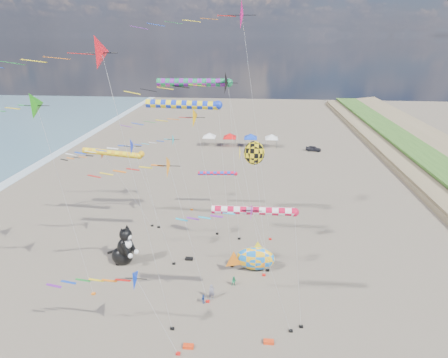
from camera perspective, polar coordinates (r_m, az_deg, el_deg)
ground at (r=33.28m, az=-5.35°, el=-26.45°), size 260.00×260.00×0.00m
delta_kite_0 at (r=51.17m, az=-9.80°, el=6.00°), size 9.28×1.95×12.18m
delta_kite_1 at (r=42.44m, az=-5.25°, el=9.85°), size 10.96×2.59×17.42m
delta_kite_2 at (r=37.61m, az=-15.15°, el=4.52°), size 10.16×2.09×15.33m
delta_kite_3 at (r=26.61m, az=-22.16°, el=18.08°), size 13.58×2.39×25.24m
delta_kite_4 at (r=48.65m, az=-18.87°, el=3.62°), size 10.29×1.67×11.59m
delta_kite_5 at (r=38.42m, az=-1.90°, el=14.93°), size 15.63×2.70×21.66m
delta_kite_6 at (r=29.70m, az=-16.20°, el=-16.73°), size 10.24×1.98×8.03m
delta_kite_7 at (r=34.52m, az=-30.30°, el=9.70°), size 10.82×2.54×20.72m
delta_kite_8 at (r=27.88m, az=4.77°, el=-5.99°), size 8.69×1.74×13.05m
delta_kite_9 at (r=30.84m, az=-10.56°, el=1.22°), size 10.54×2.33×15.50m
delta_kite_10 at (r=40.15m, az=1.56°, el=24.99°), size 15.92×3.29×28.70m
windsock_0 at (r=34.96m, az=-6.14°, el=11.86°), size 8.76×0.86×19.21m
windsock_1 at (r=28.38m, az=5.50°, el=-5.30°), size 8.33×0.72×12.30m
windsock_2 at (r=52.08m, az=-0.79°, el=0.90°), size 7.31×0.61×6.31m
windsock_3 at (r=40.61m, az=-4.40°, el=15.33°), size 9.70×0.94×20.61m
windsock_4 at (r=47.60m, az=-17.33°, el=3.99°), size 9.49×0.81×11.26m
angelfish_kite at (r=37.12m, az=4.64°, el=4.09°), size 3.74×3.02×14.83m
cat_inflatable at (r=42.87m, az=-16.13°, el=-10.16°), size 4.27×3.29×5.16m
fish_inflatable at (r=40.81m, az=5.08°, el=-12.78°), size 5.96×2.91×3.82m
person_adult at (r=37.28m, az=-2.03°, el=-17.97°), size 0.76×0.64×1.76m
child_green at (r=39.03m, az=1.65°, el=-16.35°), size 0.58×0.46×1.18m
child_blue at (r=37.09m, az=-3.40°, el=-18.96°), size 0.51×0.67×1.06m
kite_bag_0 at (r=33.98m, az=7.31°, el=-24.86°), size 0.90×0.44×0.30m
kite_bag_1 at (r=33.57m, az=-5.84°, el=-25.53°), size 0.90×0.44×0.30m
kite_bag_2 at (r=43.94m, az=3.97°, el=-12.14°), size 0.90×0.44×0.30m
kite_bag_3 at (r=43.25m, az=-5.72°, el=-12.83°), size 0.90×0.44×0.30m
tent_row at (r=84.42m, az=2.67°, el=7.34°), size 19.20×4.20×3.80m
parked_car at (r=84.32m, az=14.40°, el=4.83°), size 3.77×2.21×1.21m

